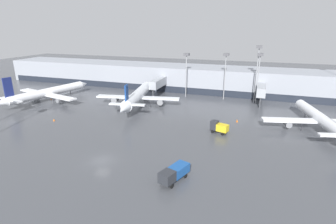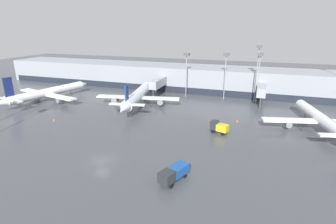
% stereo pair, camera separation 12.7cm
% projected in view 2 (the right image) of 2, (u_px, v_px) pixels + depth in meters
% --- Properties ---
extents(ground_plane, '(320.00, 320.00, 0.00)m').
position_uv_depth(ground_plane, '(101.00, 161.00, 48.34)').
color(ground_plane, '#424449').
extents(terminal_building, '(160.00, 27.14, 9.00)m').
position_uv_depth(terminal_building, '(188.00, 78.00, 102.57)').
color(terminal_building, gray).
rests_on(terminal_building, ground_plane).
extents(parked_jet_0, '(26.03, 33.56, 9.75)m').
position_uv_depth(parked_jet_0, '(46.00, 93.00, 86.03)').
color(parked_jet_0, silver).
rests_on(parked_jet_0, ground_plane).
extents(parked_jet_1, '(25.87, 33.72, 9.06)m').
position_uv_depth(parked_jet_1, '(138.00, 96.00, 80.61)').
color(parked_jet_1, silver).
rests_on(parked_jet_1, ground_plane).
extents(parked_jet_2, '(26.72, 30.50, 9.16)m').
position_uv_depth(parked_jet_2, '(321.00, 120.00, 61.37)').
color(parked_jet_2, silver).
rests_on(parked_jet_2, ground_plane).
extents(service_truck_0, '(4.34, 2.81, 2.79)m').
position_uv_depth(service_truck_0, '(219.00, 127.00, 60.37)').
color(service_truck_0, gold).
rests_on(service_truck_0, ground_plane).
extents(service_truck_1, '(3.89, 6.30, 2.40)m').
position_uv_depth(service_truck_1, '(174.00, 173.00, 41.58)').
color(service_truck_1, '#19478C').
rests_on(service_truck_1, ground_plane).
extents(traffic_cone_0, '(0.43, 0.43, 0.69)m').
position_uv_depth(traffic_cone_0, '(237.00, 121.00, 67.84)').
color(traffic_cone_0, orange).
rests_on(traffic_cone_0, ground_plane).
extents(traffic_cone_2, '(0.37, 0.37, 0.60)m').
position_uv_depth(traffic_cone_2, '(51.00, 99.00, 88.47)').
color(traffic_cone_2, orange).
rests_on(traffic_cone_2, ground_plane).
extents(traffic_cone_3, '(0.41, 0.41, 0.57)m').
position_uv_depth(traffic_cone_3, '(54.00, 120.00, 68.68)').
color(traffic_cone_3, orange).
rests_on(traffic_cone_3, ground_plane).
extents(apron_light_mast_0, '(1.80, 1.80, 15.86)m').
position_uv_depth(apron_light_mast_0, '(260.00, 63.00, 80.75)').
color(apron_light_mast_0, gray).
rests_on(apron_light_mast_0, ground_plane).
extents(apron_light_mast_1, '(1.80, 1.80, 15.40)m').
position_uv_depth(apron_light_mast_1, '(226.00, 63.00, 85.24)').
color(apron_light_mast_1, gray).
rests_on(apron_light_mast_1, ground_plane).
extents(apron_light_mast_4, '(1.80, 1.80, 15.06)m').
position_uv_depth(apron_light_mast_4, '(187.00, 62.00, 88.86)').
color(apron_light_mast_4, gray).
rests_on(apron_light_mast_4, ground_plane).
extents(apron_light_mast_5, '(1.80, 1.80, 18.08)m').
position_uv_depth(apron_light_mast_5, '(258.00, 58.00, 80.80)').
color(apron_light_mast_5, gray).
rests_on(apron_light_mast_5, ground_plane).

